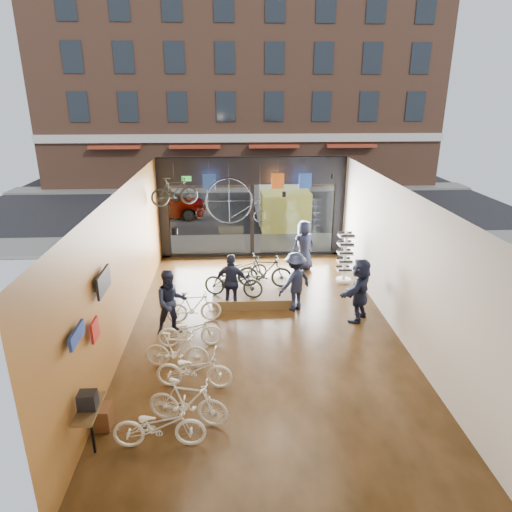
{
  "coord_description": "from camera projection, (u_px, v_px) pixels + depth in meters",
  "views": [
    {
      "loc": [
        -0.78,
        -10.84,
        5.99
      ],
      "look_at": [
        -0.1,
        1.4,
        1.6
      ],
      "focal_mm": 32.0,
      "sensor_mm": 36.0,
      "label": 1
    }
  ],
  "objects": [
    {
      "name": "display_platform",
      "position": [
        252.0,
        293.0,
        14.1
      ],
      "size": [
        2.4,
        1.8,
        0.3
      ],
      "primitive_type": "cube",
      "color": "#462E18",
      "rests_on": "ground_plane"
    },
    {
      "name": "sidewalk_far",
      "position": [
        243.0,
        188.0,
        30.09
      ],
      "size": [
        30.0,
        2.0,
        0.12
      ],
      "primitive_type": "cube",
      "color": "slate",
      "rests_on": "ground"
    },
    {
      "name": "wall_right",
      "position": [
        399.0,
        261.0,
        11.8
      ],
      "size": [
        0.04,
        12.0,
        3.8
      ],
      "primitive_type": "cube",
      "color": "beige",
      "rests_on": "ground"
    },
    {
      "name": "jersey_left",
      "position": [
        209.0,
        182.0,
        16.03
      ],
      "size": [
        0.45,
        0.03,
        0.55
      ],
      "primitive_type": "cube",
      "color": "#1E3F99",
      "rests_on": "ceiling"
    },
    {
      "name": "floor_bike_4",
      "position": [
        190.0,
        331.0,
        11.32
      ],
      "size": [
        1.62,
        0.64,
        0.84
      ],
      "primitive_type": "imported",
      "rotation": [
        0.0,
        0.0,
        1.62
      ],
      "color": "beige",
      "rests_on": "ground_plane"
    },
    {
      "name": "wall_left",
      "position": [
        123.0,
        266.0,
        11.43
      ],
      "size": [
        0.04,
        12.0,
        3.8
      ],
      "primitive_type": "cube",
      "color": "#A3692E",
      "rests_on": "ground"
    },
    {
      "name": "hung_bike",
      "position": [
        174.0,
        191.0,
        15.08
      ],
      "size": [
        1.64,
        0.93,
        0.95
      ],
      "primitive_type": "imported",
      "rotation": [
        0.0,
        0.0,
        1.9
      ],
      "color": "black",
      "rests_on": "ceiling"
    },
    {
      "name": "sunglasses_rack",
      "position": [
        345.0,
        257.0,
        15.11
      ],
      "size": [
        0.61,
        0.55,
        1.71
      ],
      "primitive_type": null,
      "rotation": [
        0.0,
        0.0,
        -0.3
      ],
      "color": "white",
      "rests_on": "ground_plane"
    },
    {
      "name": "floor_bike_5",
      "position": [
        194.0,
        307.0,
        12.53
      ],
      "size": [
        1.54,
        0.57,
        0.91
      ],
      "primitive_type": "imported",
      "rotation": [
        0.0,
        0.0,
        1.67
      ],
      "color": "beige",
      "rests_on": "ground_plane"
    },
    {
      "name": "box_truck",
      "position": [
        281.0,
        194.0,
        22.23
      ],
      "size": [
        2.28,
        6.84,
        2.69
      ],
      "primitive_type": null,
      "color": "silver",
      "rests_on": "street_road"
    },
    {
      "name": "opposite_building",
      "position": [
        241.0,
        77.0,
        30.11
      ],
      "size": [
        26.0,
        5.0,
        14.0
      ],
      "primitive_type": "cube",
      "color": "brown",
      "rests_on": "ground"
    },
    {
      "name": "customer_1",
      "position": [
        171.0,
        302.0,
        11.8
      ],
      "size": [
        1.04,
        0.93,
        1.76
      ],
      "primitive_type": "imported",
      "rotation": [
        0.0,
        0.0,
        0.37
      ],
      "color": "#161C33",
      "rests_on": "ground_plane"
    },
    {
      "name": "floor_bike_0",
      "position": [
        159.0,
        426.0,
        8.08
      ],
      "size": [
        1.66,
        0.59,
        0.87
      ],
      "primitive_type": "imported",
      "rotation": [
        0.0,
        0.0,
        1.56
      ],
      "color": "beige",
      "rests_on": "ground_plane"
    },
    {
      "name": "penny_farthing",
      "position": [
        239.0,
        202.0,
        15.47
      ],
      "size": [
        1.99,
        0.06,
        1.59
      ],
      "primitive_type": null,
      "color": "black",
      "rests_on": "ceiling"
    },
    {
      "name": "wall_merch",
      "position": [
        92.0,
        365.0,
        8.35
      ],
      "size": [
        0.4,
        2.4,
        2.6
      ],
      "primitive_type": null,
      "color": "navy",
      "rests_on": "wall_left"
    },
    {
      "name": "display_bike_mid",
      "position": [
        265.0,
        272.0,
        14.02
      ],
      "size": [
        1.74,
        0.67,
        1.02
      ],
      "primitive_type": "imported",
      "rotation": [
        0.0,
        0.0,
        1.45
      ],
      "color": "black",
      "rests_on": "display_platform"
    },
    {
      "name": "floor_bike_1",
      "position": [
        188.0,
        402.0,
        8.63
      ],
      "size": [
        1.65,
        0.83,
        0.96
      ],
      "primitive_type": "imported",
      "rotation": [
        0.0,
        0.0,
        1.32
      ],
      "color": "beige",
      "rests_on": "ground_plane"
    },
    {
      "name": "customer_2",
      "position": [
        232.0,
        282.0,
        13.14
      ],
      "size": [
        1.06,
        0.63,
        1.69
      ],
      "primitive_type": "imported",
      "rotation": [
        0.0,
        0.0,
        2.91
      ],
      "color": "#161C33",
      "rests_on": "ground_plane"
    },
    {
      "name": "display_bike_left",
      "position": [
        234.0,
        282.0,
        13.4
      ],
      "size": [
        1.87,
        1.06,
        0.93
      ],
      "primitive_type": "imported",
      "rotation": [
        0.0,
        0.0,
        1.31
      ],
      "color": "black",
      "rests_on": "display_platform"
    },
    {
      "name": "floor_bike_2",
      "position": [
        194.0,
        369.0,
        9.73
      ],
      "size": [
        1.7,
        0.76,
        0.86
      ],
      "primitive_type": "imported",
      "rotation": [
        0.0,
        0.0,
        1.46
      ],
      "color": "beige",
      "rests_on": "ground_plane"
    },
    {
      "name": "street_road",
      "position": [
        245.0,
        203.0,
        26.36
      ],
      "size": [
        30.0,
        18.0,
        0.02
      ],
      "primitive_type": "cube",
      "color": "black",
      "rests_on": "ground"
    },
    {
      "name": "jersey_right",
      "position": [
        305.0,
        181.0,
        16.21
      ],
      "size": [
        0.45,
        0.03,
        0.55
      ],
      "primitive_type": "cube",
      "color": "#1E3F99",
      "rests_on": "ceiling"
    },
    {
      "name": "customer_4",
      "position": [
        304.0,
        245.0,
        16.13
      ],
      "size": [
        1.04,
        0.89,
        1.81
      ],
      "primitive_type": "imported",
      "rotation": [
        0.0,
        0.0,
        3.57
      ],
      "color": "#161C33",
      "rests_on": "ground_plane"
    },
    {
      "name": "ceiling",
      "position": [
        264.0,
        189.0,
        10.97
      ],
      "size": [
        7.0,
        12.0,
        0.04
      ],
      "primitive_type": "cube",
      "color": "black",
      "rests_on": "ground"
    },
    {
      "name": "ground_plane",
      "position": [
        263.0,
        330.0,
        12.26
      ],
      "size": [
        7.0,
        12.0,
        0.04
      ],
      "primitive_type": "cube",
      "color": "black",
      "rests_on": "ground"
    },
    {
      "name": "street_car",
      "position": [
        160.0,
        202.0,
        23.04
      ],
      "size": [
        4.59,
        1.85,
        1.57
      ],
      "primitive_type": "imported",
      "rotation": [
        0.0,
        0.0,
        1.57
      ],
      "color": "gray",
      "rests_on": "street_road"
    },
    {
      "name": "customer_3",
      "position": [
        295.0,
        282.0,
        13.12
      ],
      "size": [
        1.3,
        1.19,
        1.76
      ],
      "primitive_type": "imported",
      "rotation": [
        0.0,
        0.0,
        3.75
      ],
      "color": "#161C33",
      "rests_on": "ground_plane"
    },
    {
      "name": "sidewalk_near",
      "position": [
        251.0,
        244.0,
        19.0
      ],
      "size": [
        30.0,
        2.4,
        0.12
      ],
      "primitive_type": "cube",
      "color": "slate",
      "rests_on": "ground"
    },
    {
      "name": "storefront",
      "position": [
        252.0,
        208.0,
        17.25
      ],
      "size": [
        7.0,
        0.26,
        3.8
      ],
      "primitive_type": null,
      "color": "black",
      "rests_on": "ground"
    },
    {
      "name": "display_bike_right",
      "position": [
        243.0,
        269.0,
        14.47
      ],
      "size": [
        1.68,
        0.94,
        0.84
      ],
      "primitive_type": "imported",
      "rotation": [
        0.0,
        0.0,
        1.83
      ],
      "color": "black",
      "rests_on": "display_platform"
    },
    {
      "name": "wall_back",
      "position": [
        295.0,
        425.0,
        5.95
      ],
      "size": [
        7.0,
        0.04,
        3.8
      ],
      "primitive_type": "cube",
      "color": "beige",
      "rests_on": "ground"
    },
    {
      "name": "customer_5",
      "position": [
        360.0,
        290.0,
        12.5
      ],
      "size": [
        1.42,
        1.67,
        1.81
      ],
      "primitive_type": "imported",
      "rotation": [
        0.0,
        0.0,
        4.08
      ],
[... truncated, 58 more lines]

